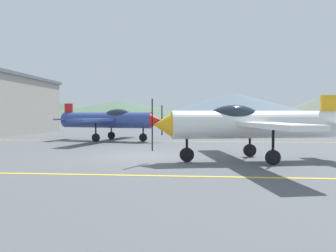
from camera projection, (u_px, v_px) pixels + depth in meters
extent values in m
plane|color=#54565B|center=(141.00, 156.00, 14.56)|extent=(400.00, 400.00, 0.00)
cube|color=yellow|center=(117.00, 175.00, 9.93)|extent=(80.00, 0.16, 0.01)
cube|color=yellow|center=(159.00, 141.00, 22.42)|extent=(80.00, 0.16, 0.01)
cylinder|color=white|center=(256.00, 125.00, 13.02)|extent=(7.35, 2.61, 1.17)
cone|color=#F2A519|center=(163.00, 125.00, 12.54)|extent=(0.93, 1.13, 1.00)
cube|color=black|center=(152.00, 125.00, 12.49)|extent=(0.07, 0.13, 2.14)
ellipsoid|color=#1E2833|center=(234.00, 116.00, 12.89)|extent=(2.29, 1.37, 0.96)
cube|color=white|center=(246.00, 123.00, 12.97)|extent=(3.04, 9.44, 0.17)
cube|color=white|center=(328.00, 123.00, 13.41)|extent=(1.29, 2.87, 0.11)
cube|color=#F2A519|center=(328.00, 110.00, 13.39)|extent=(0.68, 0.26, 1.28)
cylinder|color=black|center=(187.00, 142.00, 12.69)|extent=(0.11, 0.11, 1.07)
cylinder|color=black|center=(187.00, 155.00, 12.71)|extent=(0.61, 0.25, 0.60)
cylinder|color=black|center=(250.00, 139.00, 14.24)|extent=(0.11, 0.11, 1.07)
cylinder|color=black|center=(250.00, 150.00, 14.26)|extent=(0.61, 0.25, 0.60)
cylinder|color=black|center=(273.00, 144.00, 11.91)|extent=(0.11, 0.11, 1.07)
cylinder|color=black|center=(273.00, 157.00, 11.93)|extent=(0.61, 0.25, 0.60)
cylinder|color=#33478C|center=(106.00, 120.00, 23.02)|extent=(7.34, 2.75, 1.17)
cone|color=red|center=(156.00, 120.00, 21.81)|extent=(0.95, 1.14, 1.00)
cube|color=black|center=(162.00, 120.00, 21.68)|extent=(0.07, 0.13, 2.14)
ellipsoid|color=#1E2833|center=(118.00, 115.00, 22.71)|extent=(2.30, 1.41, 0.96)
cube|color=#33478C|center=(111.00, 119.00, 22.89)|extent=(3.22, 9.43, 0.17)
cube|color=#33478C|center=(69.00, 119.00, 24.01)|extent=(1.34, 2.87, 0.11)
cube|color=red|center=(69.00, 112.00, 23.98)|extent=(0.68, 0.27, 1.28)
cylinder|color=black|center=(143.00, 130.00, 22.15)|extent=(0.11, 0.11, 1.07)
cylinder|color=black|center=(143.00, 137.00, 22.17)|extent=(0.61, 0.26, 0.60)
cylinder|color=black|center=(96.00, 130.00, 21.99)|extent=(0.11, 0.11, 1.07)
cylinder|color=black|center=(96.00, 138.00, 22.01)|extent=(0.61, 0.26, 0.60)
cylinder|color=black|center=(111.00, 129.00, 24.23)|extent=(0.11, 0.11, 1.07)
cylinder|color=black|center=(111.00, 135.00, 24.25)|extent=(0.61, 0.26, 0.60)
cone|color=#4C6651|center=(67.00, 110.00, 157.06)|extent=(52.32, 52.32, 7.92)
cone|color=#4C6651|center=(120.00, 110.00, 134.90)|extent=(87.16, 87.16, 7.94)
cone|color=slate|center=(233.00, 106.00, 141.04)|extent=(83.57, 83.57, 11.91)
cone|color=slate|center=(319.00, 107.00, 164.49)|extent=(53.51, 53.51, 11.22)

